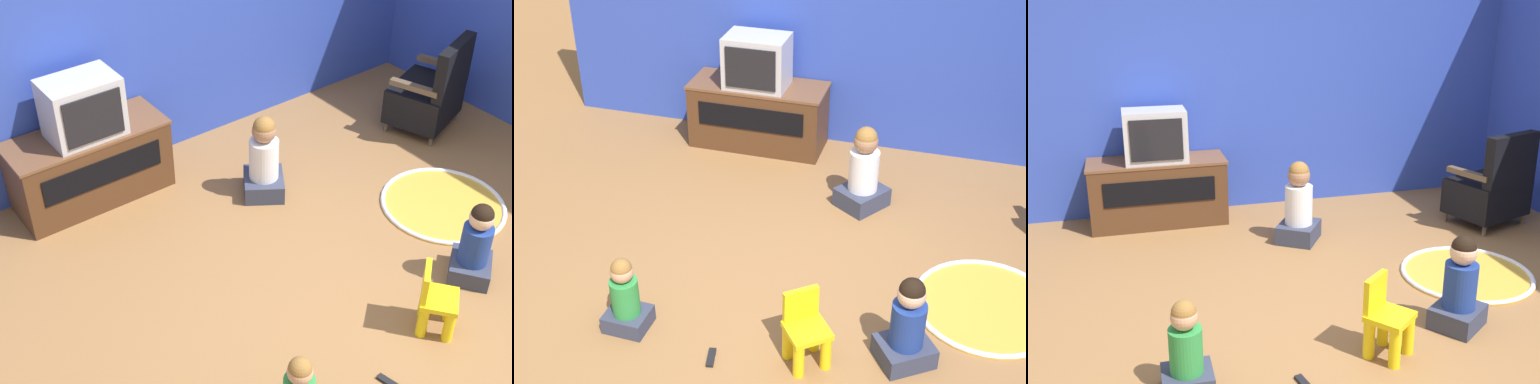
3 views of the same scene
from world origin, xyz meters
The scene contains 10 objects.
ground_plane centered at (0.00, 0.00, 0.00)m, with size 30.00×30.00×0.00m, color olive.
wall_back centered at (-0.11, 2.52, 1.27)m, with size 5.78×0.12×2.54m.
tv_cabinet centered at (-0.99, 2.19, 0.32)m, with size 1.25×0.52×0.61m.
television centered at (-0.99, 2.16, 0.84)m, with size 0.56×0.40×0.47m.
black_armchair centered at (1.98, 1.32, 0.35)m, with size 0.78×0.70×0.89m.
yellow_kid_chair centered at (0.14, -0.43, 0.21)m, with size 0.34×0.34×0.49m.
play_mat centered at (1.19, 0.40, 0.01)m, with size 1.00×1.00×0.04m.
child_watching_left centered at (0.15, 1.41, 0.31)m, with size 0.47×0.48×0.71m.
child_watching_right centered at (0.72, -0.25, 0.27)m, with size 0.42×0.41×0.63m.
remote_control centered at (-0.42, -0.59, 0.01)m, with size 0.07×0.16×0.02m.
Camera 1 is at (-2.72, -2.32, 3.53)m, focal length 50.00 mm.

